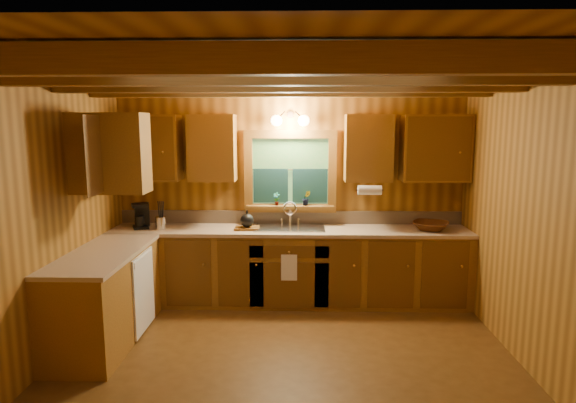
% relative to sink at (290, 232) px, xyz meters
% --- Properties ---
extents(room, '(4.20, 4.20, 4.20)m').
position_rel_sink_xyz_m(room, '(0.00, -1.60, 0.44)').
color(room, '#573715').
rests_on(room, ground).
extents(ceiling_beams, '(4.20, 2.54, 0.18)m').
position_rel_sink_xyz_m(ceiling_beams, '(0.00, -1.60, 1.63)').
color(ceiling_beams, brown).
rests_on(ceiling_beams, room).
extents(base_cabinets, '(4.20, 2.22, 0.86)m').
position_rel_sink_xyz_m(base_cabinets, '(-0.49, -0.32, -0.43)').
color(base_cabinets, brown).
rests_on(base_cabinets, ground).
extents(countertop, '(4.20, 2.24, 0.04)m').
position_rel_sink_xyz_m(countertop, '(-0.48, -0.31, 0.02)').
color(countertop, tan).
rests_on(countertop, base_cabinets).
extents(backsplash, '(4.20, 0.02, 0.16)m').
position_rel_sink_xyz_m(backsplash, '(0.00, 0.28, 0.12)').
color(backsplash, tan).
rests_on(backsplash, room).
extents(dishwasher_panel, '(0.02, 0.60, 0.80)m').
position_rel_sink_xyz_m(dishwasher_panel, '(-1.47, -0.92, -0.43)').
color(dishwasher_panel, white).
rests_on(dishwasher_panel, base_cabinets).
extents(upper_cabinets, '(4.19, 1.77, 0.78)m').
position_rel_sink_xyz_m(upper_cabinets, '(-0.56, -0.18, 0.98)').
color(upper_cabinets, brown).
rests_on(upper_cabinets, room).
extents(window, '(1.12, 0.08, 1.00)m').
position_rel_sink_xyz_m(window, '(0.00, 0.26, 0.67)').
color(window, brown).
rests_on(window, room).
extents(window_sill, '(1.06, 0.14, 0.04)m').
position_rel_sink_xyz_m(window_sill, '(0.00, 0.22, 0.26)').
color(window_sill, brown).
rests_on(window_sill, room).
extents(wall_sconce, '(0.45, 0.21, 0.17)m').
position_rel_sink_xyz_m(wall_sconce, '(0.00, 0.14, 1.31)').
color(wall_sconce, black).
rests_on(wall_sconce, room).
extents(paper_towel_roll, '(0.27, 0.11, 0.11)m').
position_rel_sink_xyz_m(paper_towel_roll, '(0.92, -0.07, 0.51)').
color(paper_towel_roll, white).
rests_on(paper_towel_roll, upper_cabinets).
extents(dish_towel, '(0.18, 0.01, 0.30)m').
position_rel_sink_xyz_m(dish_towel, '(0.00, -0.34, -0.34)').
color(dish_towel, white).
rests_on(dish_towel, base_cabinets).
extents(sink, '(0.82, 0.48, 0.43)m').
position_rel_sink_xyz_m(sink, '(0.00, 0.00, 0.00)').
color(sink, silver).
rests_on(sink, countertop).
extents(coffee_maker, '(0.17, 0.21, 0.30)m').
position_rel_sink_xyz_m(coffee_maker, '(-1.77, -0.01, 0.19)').
color(coffee_maker, black).
rests_on(coffee_maker, countertop).
extents(utensil_crock, '(0.12, 0.12, 0.33)m').
position_rel_sink_xyz_m(utensil_crock, '(-1.51, -0.09, 0.13)').
color(utensil_crock, silver).
rests_on(utensil_crock, countertop).
extents(cutting_board, '(0.29, 0.21, 0.03)m').
position_rel_sink_xyz_m(cutting_board, '(-0.50, -0.06, 0.06)').
color(cutting_board, '#5C3913').
rests_on(cutting_board, countertop).
extents(teakettle, '(0.16, 0.16, 0.20)m').
position_rel_sink_xyz_m(teakettle, '(-0.50, -0.06, 0.15)').
color(teakettle, black).
rests_on(teakettle, cutting_board).
extents(wicker_basket, '(0.53, 0.53, 0.10)m').
position_rel_sink_xyz_m(wicker_basket, '(1.64, -0.06, 0.09)').
color(wicker_basket, '#48230C').
rests_on(wicker_basket, countertop).
extents(potted_plant_left, '(0.10, 0.08, 0.16)m').
position_rel_sink_xyz_m(potted_plant_left, '(-0.17, 0.20, 0.36)').
color(potted_plant_left, '#5C3913').
rests_on(potted_plant_left, window_sill).
extents(potted_plant_right, '(0.12, 0.10, 0.18)m').
position_rel_sink_xyz_m(potted_plant_right, '(0.20, 0.21, 0.38)').
color(potted_plant_right, '#5C3913').
rests_on(potted_plant_right, window_sill).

